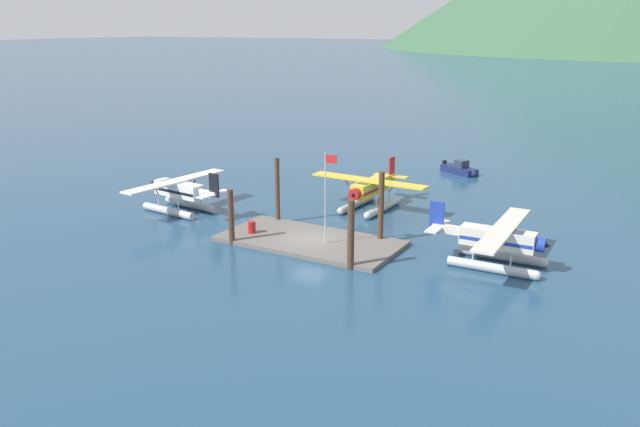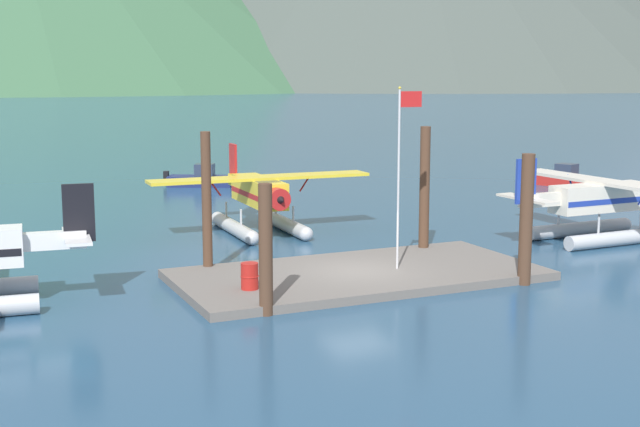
{
  "view_description": "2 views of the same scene",
  "coord_description": "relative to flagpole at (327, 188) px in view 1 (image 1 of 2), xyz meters",
  "views": [
    {
      "loc": [
        22.63,
        -37.93,
        15.25
      ],
      "look_at": [
        0.16,
        1.21,
        1.93
      ],
      "focal_mm": 36.06,
      "sensor_mm": 36.0,
      "label": 1
    },
    {
      "loc": [
        -13.7,
        -26.99,
        7.31
      ],
      "look_at": [
        -1.65,
        -0.32,
        2.55
      ],
      "focal_mm": 48.13,
      "sensor_mm": 36.0,
      "label": 2
    }
  ],
  "objects": [
    {
      "name": "ground_plane",
      "position": [
        -1.57,
        0.31,
        -4.36
      ],
      "size": [
        1200.0,
        1200.0,
        0.0
      ],
      "primitive_type": "plane",
      "color": "navy"
    },
    {
      "name": "dock_platform",
      "position": [
        -1.57,
        0.31,
        -4.21
      ],
      "size": [
        13.09,
        6.41,
        0.3
      ],
      "primitive_type": "cube",
      "color": "#66605B",
      "rests_on": "ground"
    },
    {
      "name": "piling_near_left",
      "position": [
        -6.27,
        -2.76,
        -2.32
      ],
      "size": [
        0.42,
        0.42,
        4.07
      ],
      "primitive_type": "cylinder",
      "color": "#4C3323",
      "rests_on": "ground"
    },
    {
      "name": "piling_near_right",
      "position": [
        3.38,
        -2.86,
        -2.05
      ],
      "size": [
        0.46,
        0.46,
        4.61
      ],
      "primitive_type": "cylinder",
      "color": "#4C3323",
      "rests_on": "ground"
    },
    {
      "name": "piling_far_left",
      "position": [
        -6.29,
        3.27,
        -1.72
      ],
      "size": [
        0.36,
        0.36,
        5.27
      ],
      "primitive_type": "cylinder",
      "color": "#4C3323",
      "rests_on": "ground"
    },
    {
      "name": "piling_far_right",
      "position": [
        2.8,
        2.99,
        -1.74
      ],
      "size": [
        0.41,
        0.41,
        5.25
      ],
      "primitive_type": "cylinder",
      "color": "#4C3323",
      "rests_on": "ground"
    },
    {
      "name": "flagpole",
      "position": [
        0.0,
        0.0,
        0.0
      ],
      "size": [
        0.95,
        0.1,
        6.59
      ],
      "color": "silver",
      "rests_on": "dock_platform"
    },
    {
      "name": "fuel_drum",
      "position": [
        -6.04,
        -0.62,
        -3.62
      ],
      "size": [
        0.62,
        0.62,
        0.88
      ],
      "color": "#AD1E19",
      "rests_on": "dock_platform"
    },
    {
      "name": "seaplane_yellow_bow_centre",
      "position": [
        -1.61,
        10.4,
        -2.78
      ],
      "size": [
        10.44,
        7.98,
        3.84
      ],
      "color": "#B7BABF",
      "rests_on": "ground"
    },
    {
      "name": "seaplane_white_port_fwd",
      "position": [
        -15.3,
        1.82,
        -2.78
      ],
      "size": [
        7.96,
        10.49,
        3.84
      ],
      "color": "#B7BABF",
      "rests_on": "ground"
    },
    {
      "name": "seaplane_cream_stbd_fwd",
      "position": [
        11.46,
        2.33,
        -2.78
      ],
      "size": [
        7.98,
        10.43,
        3.84
      ],
      "color": "#B7BABF",
      "rests_on": "ground"
    },
    {
      "name": "boat_navy_open_north",
      "position": [
        0.77,
        27.64,
        -3.87
      ],
      "size": [
        4.45,
        3.29,
        1.5
      ],
      "color": "navy",
      "rests_on": "ground"
    }
  ]
}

